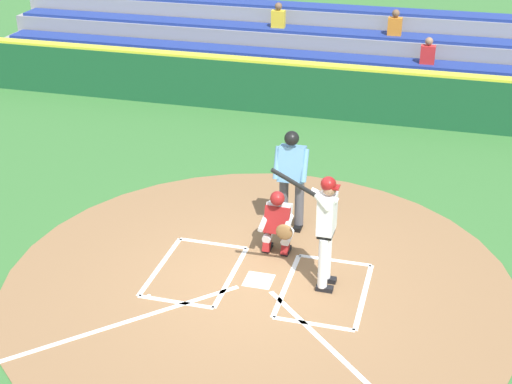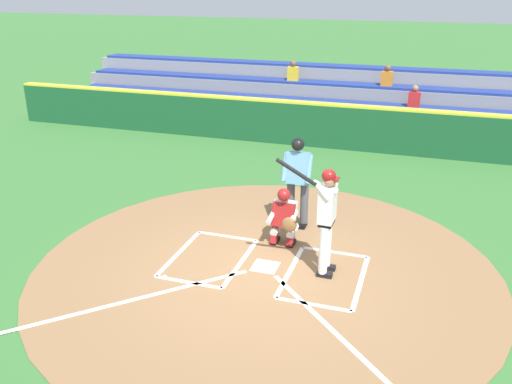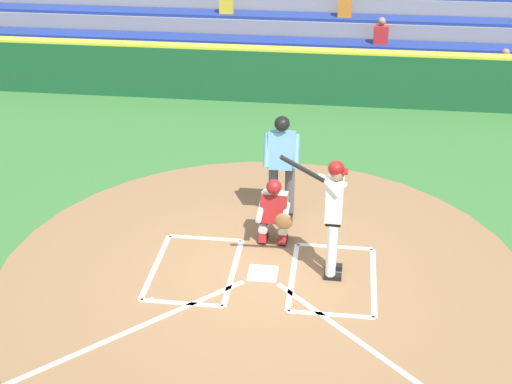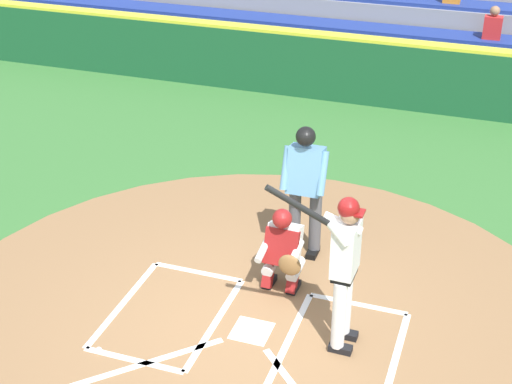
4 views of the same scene
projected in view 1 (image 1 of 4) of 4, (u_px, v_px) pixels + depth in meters
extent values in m
plane|color=#387033|center=(259.00, 281.00, 11.81)|extent=(120.00, 120.00, 0.00)
cylinder|color=olive|center=(259.00, 281.00, 11.81)|extent=(8.00, 8.00, 0.01)
cube|color=white|center=(259.00, 280.00, 11.81)|extent=(0.44, 0.44, 0.01)
cube|color=white|center=(335.00, 260.00, 12.34)|extent=(1.20, 0.08, 0.01)
cube|color=white|center=(313.00, 324.00, 10.78)|extent=(1.20, 0.08, 0.01)
cube|color=white|center=(287.00, 284.00, 11.70)|extent=(0.08, 1.80, 0.01)
cube|color=white|center=(364.00, 296.00, 11.42)|extent=(0.08, 1.80, 0.01)
cube|color=white|center=(213.00, 243.00, 12.83)|extent=(1.20, 0.08, 0.01)
cube|color=white|center=(176.00, 302.00, 11.28)|extent=(1.20, 0.08, 0.01)
cube|color=white|center=(231.00, 276.00, 11.91)|extent=(0.08, 1.80, 0.01)
cube|color=white|center=(160.00, 266.00, 12.20)|extent=(0.08, 1.80, 0.01)
cube|color=white|center=(74.00, 338.00, 10.48)|extent=(3.73, 3.73, 0.01)
cylinder|color=white|center=(327.00, 254.00, 11.57)|extent=(0.15, 0.15, 0.84)
cube|color=black|center=(328.00, 280.00, 11.76)|extent=(0.26, 0.13, 0.09)
cylinder|color=white|center=(323.00, 263.00, 11.35)|extent=(0.15, 0.15, 0.84)
cube|color=black|center=(324.00, 289.00, 11.54)|extent=(0.26, 0.13, 0.09)
cube|color=black|center=(326.00, 232.00, 11.25)|extent=(0.23, 0.34, 0.10)
cube|color=white|center=(327.00, 213.00, 11.12)|extent=(0.25, 0.41, 0.60)
sphere|color=#9E7051|center=(330.00, 189.00, 10.93)|extent=(0.21, 0.21, 0.21)
sphere|color=maroon|center=(328.00, 184.00, 10.90)|extent=(0.23, 0.23, 0.23)
cube|color=maroon|center=(336.00, 187.00, 10.89)|extent=(0.11, 0.17, 0.02)
cylinder|color=white|center=(325.00, 196.00, 11.02)|extent=(0.43, 0.10, 0.21)
cylinder|color=white|center=(322.00, 202.00, 10.84)|extent=(0.27, 0.10, 0.29)
cylinder|color=black|center=(296.00, 184.00, 10.68)|extent=(0.69, 0.35, 0.53)
cylinder|color=black|center=(319.00, 197.00, 10.84)|extent=(0.10, 0.10, 0.08)
cube|color=black|center=(286.00, 251.00, 12.56)|extent=(0.13, 0.26, 0.09)
cube|color=maroon|center=(286.00, 244.00, 12.46)|extent=(0.13, 0.25, 0.37)
cylinder|color=silver|center=(287.00, 237.00, 12.51)|extent=(0.16, 0.37, 0.21)
cube|color=black|center=(268.00, 248.00, 12.64)|extent=(0.13, 0.26, 0.09)
cube|color=maroon|center=(267.00, 241.00, 12.54)|extent=(0.13, 0.25, 0.37)
cylinder|color=silver|center=(269.00, 234.00, 12.59)|extent=(0.16, 0.37, 0.21)
cube|color=silver|center=(279.00, 217.00, 12.41)|extent=(0.41, 0.37, 0.52)
cube|color=maroon|center=(277.00, 220.00, 12.31)|extent=(0.43, 0.23, 0.46)
sphere|color=beige|center=(278.00, 199.00, 12.18)|extent=(0.21, 0.21, 0.21)
sphere|color=maroon|center=(277.00, 198.00, 12.16)|extent=(0.24, 0.24, 0.24)
cylinder|color=silver|center=(288.00, 225.00, 12.22)|extent=(0.11, 0.45, 0.20)
cylinder|color=silver|center=(264.00, 221.00, 12.32)|extent=(0.11, 0.45, 0.20)
ellipsoid|color=brown|center=(284.00, 232.00, 12.06)|extent=(0.28, 0.11, 0.28)
cylinder|color=#4C4C51|center=(299.00, 202.00, 13.12)|extent=(0.16, 0.16, 0.86)
cube|color=black|center=(298.00, 227.00, 13.29)|extent=(0.13, 0.28, 0.09)
cylinder|color=#4C4C51|center=(284.00, 201.00, 13.19)|extent=(0.16, 0.16, 0.86)
cube|color=black|center=(283.00, 225.00, 13.35)|extent=(0.13, 0.28, 0.09)
cube|color=#5B8EB7|center=(292.00, 164.00, 12.79)|extent=(0.44, 0.36, 0.66)
sphere|color=beige|center=(292.00, 139.00, 12.55)|extent=(0.22, 0.22, 0.22)
sphere|color=black|center=(292.00, 138.00, 12.53)|extent=(0.25, 0.25, 0.25)
cylinder|color=#5B8EB7|center=(305.00, 166.00, 12.66)|extent=(0.10, 0.29, 0.56)
cylinder|color=#5B8EB7|center=(277.00, 162.00, 12.77)|extent=(0.10, 0.29, 0.56)
sphere|color=white|center=(149.00, 296.00, 11.37)|extent=(0.07, 0.07, 0.07)
cube|color=#19512D|center=(340.00, 93.00, 18.03)|extent=(22.00, 0.36, 1.25)
cube|color=yellow|center=(341.00, 67.00, 17.74)|extent=(22.00, 0.32, 0.06)
cube|color=gray|center=(346.00, 96.00, 19.09)|extent=(20.00, 0.85, 0.45)
cube|color=navy|center=(346.00, 86.00, 18.97)|extent=(19.60, 0.72, 0.08)
cube|color=gray|center=(351.00, 77.00, 19.73)|extent=(20.00, 0.85, 0.90)
cube|color=navy|center=(352.00, 59.00, 19.51)|extent=(19.60, 0.72, 0.08)
cube|color=gray|center=(357.00, 60.00, 20.36)|extent=(20.00, 0.85, 1.35)
cube|color=navy|center=(358.00, 34.00, 20.04)|extent=(19.60, 0.72, 0.08)
cube|color=gray|center=(362.00, 44.00, 21.00)|extent=(20.00, 0.85, 1.80)
cube|color=navy|center=(364.00, 10.00, 20.58)|extent=(19.60, 0.72, 0.08)
cube|color=red|center=(428.00, 55.00, 18.90)|extent=(0.36, 0.22, 0.46)
sphere|color=#9E7051|center=(429.00, 41.00, 18.75)|extent=(0.20, 0.20, 0.20)
cube|color=orange|center=(395.00, 26.00, 19.66)|extent=(0.36, 0.22, 0.46)
sphere|color=brown|center=(396.00, 13.00, 19.51)|extent=(0.20, 0.20, 0.20)
cube|color=yellow|center=(278.00, 19.00, 20.39)|extent=(0.36, 0.22, 0.46)
sphere|color=brown|center=(278.00, 6.00, 20.24)|extent=(0.20, 0.20, 0.20)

